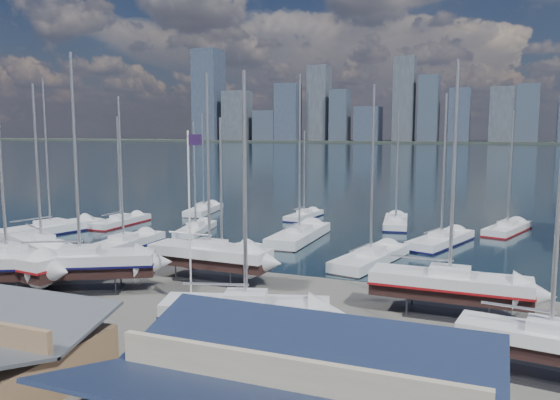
% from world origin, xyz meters
% --- Properties ---
extents(ground, '(1400.00, 1400.00, 0.00)m').
position_xyz_m(ground, '(0.00, -10.00, 0.00)').
color(ground, '#605E59').
rests_on(ground, ground).
extents(water, '(1400.00, 600.00, 0.40)m').
position_xyz_m(water, '(0.00, 300.00, -0.15)').
color(water, '#192E3B').
rests_on(water, ground).
extents(far_shore, '(1400.00, 80.00, 2.20)m').
position_xyz_m(far_shore, '(0.00, 560.00, 1.10)').
color(far_shore, '#2D332D').
rests_on(far_shore, ground).
extents(skyline, '(639.14, 43.80, 107.69)m').
position_xyz_m(skyline, '(-7.83, 553.76, 39.09)').
color(skyline, '#475166').
rests_on(skyline, far_shore).
extents(sailboat_cradle_1, '(11.25, 4.44, 17.56)m').
position_xyz_m(sailboat_cradle_1, '(-12.40, -11.75, 2.15)').
color(sailboat_cradle_1, '#2D2D33').
rests_on(sailboat_cradle_1, ground).
extents(sailboat_cradle_2, '(9.95, 6.77, 15.93)m').
position_xyz_m(sailboat_cradle_2, '(-13.85, -6.89, 2.07)').
color(sailboat_cradle_2, '#2D2D33').
rests_on(sailboat_cradle_2, ground).
extents(sailboat_cradle_3, '(11.13, 7.95, 17.63)m').
position_xyz_m(sailboat_cradle_3, '(-6.60, -10.34, 2.15)').
color(sailboat_cradle_3, '#2D2D33').
rests_on(sailboat_cradle_3, ground).
extents(sailboat_cradle_4, '(10.23, 3.25, 16.48)m').
position_xyz_m(sailboat_cradle_4, '(0.98, -4.14, 2.10)').
color(sailboat_cradle_4, '#2D2D33').
rests_on(sailboat_cradle_4, ground).
extents(sailboat_cradle_5, '(9.70, 5.21, 15.17)m').
position_xyz_m(sailboat_cradle_5, '(9.55, -15.52, 2.03)').
color(sailboat_cradle_5, '#2D2D33').
rests_on(sailboat_cradle_5, ground).
extents(sailboat_cradle_6, '(10.18, 2.95, 16.38)m').
position_xyz_m(sailboat_cradle_6, '(19.63, -6.00, 2.09)').
color(sailboat_cradle_6, '#2D2D33').
rests_on(sailboat_cradle_6, ground).
extents(sailboat_cradle_7, '(8.68, 3.52, 13.94)m').
position_xyz_m(sailboat_cradle_7, '(24.89, -14.01, 1.97)').
color(sailboat_cradle_7, '#2D2D33').
rests_on(sailboat_cradle_7, ground).
extents(sailboat_moored_0, '(6.78, 13.13, 18.90)m').
position_xyz_m(sailboat_moored_0, '(-26.44, 6.91, 0.31)').
color(sailboat_moored_0, black).
rests_on(sailboat_moored_0, water).
extents(sailboat_moored_1, '(2.83, 9.74, 14.52)m').
position_xyz_m(sailboat_moored_1, '(-22.55, 14.87, 0.31)').
color(sailboat_moored_1, black).
rests_on(sailboat_moored_1, water).
extents(sailboat_moored_2, '(4.57, 10.47, 15.29)m').
position_xyz_m(sailboat_moored_2, '(-17.76, 27.93, 0.32)').
color(sailboat_moored_2, black).
rests_on(sailboat_moored_2, water).
extents(sailboat_moored_3, '(3.05, 10.85, 16.21)m').
position_xyz_m(sailboat_moored_3, '(-13.20, 3.29, 0.31)').
color(sailboat_moored_3, black).
rests_on(sailboat_moored_3, water).
extents(sailboat_moored_4, '(4.39, 9.44, 13.76)m').
position_xyz_m(sailboat_moored_4, '(-10.73, 13.58, 0.32)').
color(sailboat_moored_4, black).
rests_on(sailboat_moored_4, water).
extents(sailboat_moored_5, '(3.20, 8.69, 12.70)m').
position_xyz_m(sailboat_moored_5, '(-2.35, 28.66, 0.31)').
color(sailboat_moored_5, black).
rests_on(sailboat_moored_5, water).
extents(sailboat_moored_6, '(5.67, 9.60, 13.87)m').
position_xyz_m(sailboat_moored_6, '(-1.73, 3.10, 0.31)').
color(sailboat_moored_6, black).
rests_on(sailboat_moored_6, water).
extents(sailboat_moored_7, '(3.62, 12.57, 18.93)m').
position_xyz_m(sailboat_moored_7, '(2.18, 13.99, 0.33)').
color(sailboat_moored_7, black).
rests_on(sailboat_moored_7, water).
extents(sailboat_moored_8, '(4.30, 10.53, 15.29)m').
position_xyz_m(sailboat_moored_8, '(10.53, 27.23, 0.31)').
color(sailboat_moored_8, black).
rests_on(sailboat_moored_8, water).
extents(sailboat_moored_9, '(5.44, 11.57, 16.86)m').
position_xyz_m(sailboat_moored_9, '(11.84, 6.25, 0.32)').
color(sailboat_moored_9, black).
rests_on(sailboat_moored_9, water).
extents(sailboat_moored_10, '(6.39, 11.54, 16.63)m').
position_xyz_m(sailboat_moored_10, '(17.04, 17.12, 0.31)').
color(sailboat_moored_10, black).
rests_on(sailboat_moored_10, water).
extents(sailboat_moored_11, '(5.88, 10.50, 15.14)m').
position_xyz_m(sailboat_moored_11, '(23.70, 27.51, 0.31)').
color(sailboat_moored_11, black).
rests_on(sailboat_moored_11, water).
extents(car_c, '(3.88, 5.51, 1.39)m').
position_xyz_m(car_c, '(7.27, -19.08, 0.70)').
color(car_c, gray).
rests_on(car_c, ground).
extents(car_d, '(2.70, 4.92, 1.35)m').
position_xyz_m(car_d, '(9.06, -19.10, 0.68)').
color(car_d, gray).
rests_on(car_d, ground).
extents(flagpole, '(1.06, 0.12, 12.04)m').
position_xyz_m(flagpole, '(3.41, -10.98, 6.94)').
color(flagpole, white).
rests_on(flagpole, ground).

